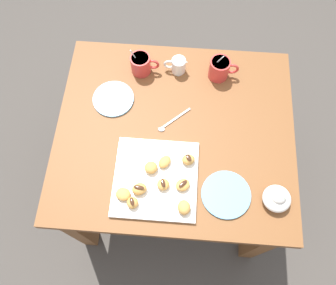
{
  "coord_description": "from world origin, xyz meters",
  "views": [
    {
      "loc": [
        0.02,
        -0.6,
        1.96
      ],
      "look_at": [
        -0.02,
        -0.06,
        0.73
      ],
      "focal_mm": 36.47,
      "sensor_mm": 36.0,
      "label": 1
    }
  ],
  "objects_px": {
    "pastry_plate_square": "(156,179)",
    "coffee_mug_red_left": "(141,64)",
    "ice_cream_bowl": "(277,198)",
    "beignet_8": "(188,160)",
    "cream_pitcher_white": "(178,65)",
    "beignet_1": "(163,185)",
    "saucer_sky_left": "(226,195)",
    "saucer_sky_right": "(113,99)",
    "beignet_3": "(165,162)",
    "beignet_4": "(184,207)",
    "beignet_5": "(151,168)",
    "beignet_7": "(139,189)",
    "coffee_mug_red_right": "(220,68)",
    "beignet_6": "(132,203)",
    "dining_table": "(174,143)",
    "beignet_0": "(183,185)",
    "beignet_2": "(123,194)"
  },
  "relations": [
    {
      "from": "pastry_plate_square",
      "to": "coffee_mug_red_left",
      "type": "distance_m",
      "value": 0.51
    },
    {
      "from": "ice_cream_bowl",
      "to": "beignet_8",
      "type": "xyz_separation_m",
      "value": [
        -0.33,
        0.12,
        0.0
      ]
    },
    {
      "from": "cream_pitcher_white",
      "to": "beignet_1",
      "type": "height_order",
      "value": "cream_pitcher_white"
    },
    {
      "from": "saucer_sky_left",
      "to": "pastry_plate_square",
      "type": "bearing_deg",
      "value": 171.34
    },
    {
      "from": "saucer_sky_right",
      "to": "beignet_8",
      "type": "xyz_separation_m",
      "value": [
        0.33,
        -0.26,
        0.03
      ]
    },
    {
      "from": "coffee_mug_red_left",
      "to": "beignet_3",
      "type": "distance_m",
      "value": 0.45
    },
    {
      "from": "saucer_sky_left",
      "to": "saucer_sky_right",
      "type": "bearing_deg",
      "value": 141.6
    },
    {
      "from": "saucer_sky_right",
      "to": "beignet_3",
      "type": "xyz_separation_m",
      "value": [
        0.24,
        -0.27,
        0.03
      ]
    },
    {
      "from": "coffee_mug_red_left",
      "to": "beignet_4",
      "type": "bearing_deg",
      "value": -70.0
    },
    {
      "from": "beignet_5",
      "to": "beignet_7",
      "type": "height_order",
      "value": "same"
    },
    {
      "from": "coffee_mug_red_right",
      "to": "beignet_7",
      "type": "xyz_separation_m",
      "value": [
        -0.28,
        -0.55,
        -0.02
      ]
    },
    {
      "from": "ice_cream_bowl",
      "to": "beignet_1",
      "type": "relative_size",
      "value": 2.28
    },
    {
      "from": "ice_cream_bowl",
      "to": "beignet_3",
      "type": "xyz_separation_m",
      "value": [
        -0.42,
        0.11,
        -0.0
      ]
    },
    {
      "from": "saucer_sky_right",
      "to": "beignet_6",
      "type": "relative_size",
      "value": 3.94
    },
    {
      "from": "beignet_3",
      "to": "beignet_8",
      "type": "relative_size",
      "value": 1.13
    },
    {
      "from": "coffee_mug_red_left",
      "to": "saucer_sky_right",
      "type": "bearing_deg",
      "value": -123.65
    },
    {
      "from": "saucer_sky_right",
      "to": "beignet_8",
      "type": "distance_m",
      "value": 0.42
    },
    {
      "from": "dining_table",
      "to": "beignet_0",
      "type": "bearing_deg",
      "value": -79.29
    },
    {
      "from": "dining_table",
      "to": "ice_cream_bowl",
      "type": "distance_m",
      "value": 0.49
    },
    {
      "from": "saucer_sky_left",
      "to": "beignet_2",
      "type": "distance_m",
      "value": 0.38
    },
    {
      "from": "cream_pitcher_white",
      "to": "ice_cream_bowl",
      "type": "height_order",
      "value": "ice_cream_bowl"
    },
    {
      "from": "cream_pitcher_white",
      "to": "saucer_sky_right",
      "type": "relative_size",
      "value": 0.61
    },
    {
      "from": "coffee_mug_red_right",
      "to": "saucer_sky_left",
      "type": "height_order",
      "value": "coffee_mug_red_right"
    },
    {
      "from": "pastry_plate_square",
      "to": "beignet_5",
      "type": "height_order",
      "value": "beignet_5"
    },
    {
      "from": "pastry_plate_square",
      "to": "beignet_2",
      "type": "height_order",
      "value": "beignet_2"
    },
    {
      "from": "beignet_8",
      "to": "ice_cream_bowl",
      "type": "bearing_deg",
      "value": -20.79
    },
    {
      "from": "dining_table",
      "to": "beignet_1",
      "type": "xyz_separation_m",
      "value": [
        -0.03,
        -0.24,
        0.16
      ]
    },
    {
      "from": "cream_pitcher_white",
      "to": "beignet_2",
      "type": "distance_m",
      "value": 0.6
    },
    {
      "from": "cream_pitcher_white",
      "to": "saucer_sky_left",
      "type": "bearing_deg",
      "value": -68.5
    },
    {
      "from": "beignet_3",
      "to": "beignet_6",
      "type": "xyz_separation_m",
      "value": [
        -0.1,
        -0.17,
        0.0
      ]
    },
    {
      "from": "beignet_6",
      "to": "beignet_2",
      "type": "bearing_deg",
      "value": 142.21
    },
    {
      "from": "pastry_plate_square",
      "to": "coffee_mug_red_left",
      "type": "xyz_separation_m",
      "value": [
        -0.11,
        0.49,
        0.04
      ]
    },
    {
      "from": "beignet_1",
      "to": "beignet_4",
      "type": "distance_m",
      "value": 0.11
    },
    {
      "from": "saucer_sky_left",
      "to": "dining_table",
      "type": "bearing_deg",
      "value": 129.51
    },
    {
      "from": "beignet_1",
      "to": "beignet_5",
      "type": "height_order",
      "value": "beignet_5"
    },
    {
      "from": "saucer_sky_left",
      "to": "beignet_5",
      "type": "bearing_deg",
      "value": 165.45
    },
    {
      "from": "pastry_plate_square",
      "to": "beignet_8",
      "type": "relative_size",
      "value": 6.45
    },
    {
      "from": "pastry_plate_square",
      "to": "beignet_2",
      "type": "distance_m",
      "value": 0.14
    },
    {
      "from": "beignet_1",
      "to": "beignet_3",
      "type": "distance_m",
      "value": 0.09
    },
    {
      "from": "beignet_3",
      "to": "beignet_4",
      "type": "relative_size",
      "value": 1.01
    },
    {
      "from": "beignet_6",
      "to": "beignet_8",
      "type": "distance_m",
      "value": 0.26
    },
    {
      "from": "dining_table",
      "to": "coffee_mug_red_left",
      "type": "relative_size",
      "value": 7.07
    },
    {
      "from": "saucer_sky_right",
      "to": "beignet_1",
      "type": "bearing_deg",
      "value": -56.57
    },
    {
      "from": "beignet_0",
      "to": "saucer_sky_right",
      "type": "bearing_deg",
      "value": 130.99
    },
    {
      "from": "cream_pitcher_white",
      "to": "beignet_7",
      "type": "xyz_separation_m",
      "value": [
        -0.11,
        -0.56,
        -0.01
      ]
    },
    {
      "from": "coffee_mug_red_right",
      "to": "beignet_6",
      "type": "relative_size",
      "value": 3.3
    },
    {
      "from": "pastry_plate_square",
      "to": "saucer_sky_right",
      "type": "distance_m",
      "value": 0.4
    },
    {
      "from": "beignet_2",
      "to": "beignet_7",
      "type": "xyz_separation_m",
      "value": [
        0.06,
        0.02,
        0.0
      ]
    },
    {
      "from": "dining_table",
      "to": "beignet_2",
      "type": "xyz_separation_m",
      "value": [
        -0.17,
        -0.29,
        0.16
      ]
    },
    {
      "from": "beignet_3",
      "to": "saucer_sky_right",
      "type": "bearing_deg",
      "value": 131.03
    }
  ]
}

